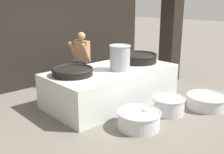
% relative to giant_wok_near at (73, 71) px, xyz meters
% --- Properties ---
extents(ground_plane, '(60.00, 60.00, 0.00)m').
position_rel_giant_wok_near_xyz_m(ground_plane, '(1.06, -0.19, -0.94)').
color(ground_plane, slate).
extents(back_wall, '(6.98, 0.24, 3.89)m').
position_rel_giant_wok_near_xyz_m(back_wall, '(1.06, 2.37, 1.00)').
color(back_wall, black).
rests_on(back_wall, ground_plane).
extents(support_pillar, '(0.50, 0.50, 3.89)m').
position_rel_giant_wok_near_xyz_m(support_pillar, '(3.74, -0.03, 1.00)').
color(support_pillar, black).
rests_on(support_pillar, ground_plane).
extents(hearth_platform, '(3.33, 1.70, 0.85)m').
position_rel_giant_wok_near_xyz_m(hearth_platform, '(1.06, -0.19, -0.52)').
color(hearth_platform, silver).
rests_on(hearth_platform, ground_plane).
extents(giant_wok_near, '(0.96, 0.96, 0.17)m').
position_rel_giant_wok_near_xyz_m(giant_wok_near, '(0.00, 0.00, 0.00)').
color(giant_wok_near, black).
rests_on(giant_wok_near, hearth_platform).
extents(giant_wok_far, '(1.05, 1.05, 0.25)m').
position_rel_giant_wok_near_xyz_m(giant_wok_far, '(2.10, -0.13, 0.04)').
color(giant_wok_far, black).
rests_on(giant_wok_far, hearth_platform).
extents(stock_pot, '(0.53, 0.53, 0.62)m').
position_rel_giant_wok_near_xyz_m(stock_pot, '(1.12, -0.40, 0.23)').
color(stock_pot, '#9E9EA3').
rests_on(stock_pot, hearth_platform).
extents(cook, '(0.46, 0.66, 1.66)m').
position_rel_giant_wok_near_xyz_m(cook, '(1.10, 1.14, -0.04)').
color(cook, '#9E7551').
rests_on(cook, ground_plane).
extents(prep_bowl_vegetables, '(1.15, 0.90, 0.73)m').
position_rel_giant_wok_near_xyz_m(prep_bowl_vegetables, '(0.43, -1.67, -0.75)').
color(prep_bowl_vegetables, silver).
rests_on(prep_bowl_vegetables, ground_plane).
extents(prep_bowl_meat, '(0.97, 0.97, 0.32)m').
position_rel_giant_wok_near_xyz_m(prep_bowl_meat, '(2.43, -2.09, -0.77)').
color(prep_bowl_meat, silver).
rests_on(prep_bowl_meat, ground_plane).
extents(prep_bowl_extra, '(0.75, 0.75, 0.39)m').
position_rel_giant_wok_near_xyz_m(prep_bowl_extra, '(1.46, -1.66, -0.73)').
color(prep_bowl_extra, silver).
rests_on(prep_bowl_extra, ground_plane).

